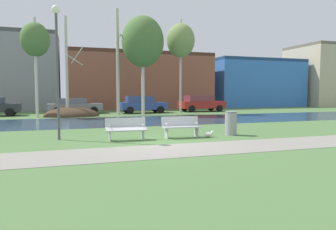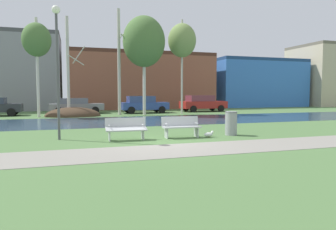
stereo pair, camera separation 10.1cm
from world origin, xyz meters
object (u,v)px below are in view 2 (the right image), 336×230
streetlamp (57,51)px  parked_wagon_fourth_red (202,103)px  seagull (209,134)px  parked_hatch_third_blue (143,104)px  parked_sedan_second_grey (76,105)px  bench_left (126,128)px  trash_bin (231,123)px  bench_right (181,126)px

streetlamp → parked_wagon_fourth_red: 19.98m
seagull → parked_hatch_third_blue: parked_hatch_third_blue is taller
seagull → parked_sedan_second_grey: (-5.19, 16.63, 0.61)m
bench_left → seagull: size_ratio=3.43×
trash_bin → parked_hatch_third_blue: (-0.44, 15.49, 0.27)m
bench_right → parked_wagon_fourth_red: 17.86m
bench_left → bench_right: 2.31m
bench_left → bench_right: bearing=0.0°
trash_bin → seagull: (-1.21, -0.32, -0.41)m
bench_left → trash_bin: trash_bin is taller
bench_left → trash_bin: size_ratio=1.55×
parked_wagon_fourth_red → seagull: bearing=-112.8°
bench_right → seagull: (1.12, -0.31, -0.34)m
bench_left → seagull: bearing=-5.2°
bench_right → parked_sedan_second_grey: parked_sedan_second_grey is taller
streetlamp → parked_wagon_fourth_red: (12.80, 15.11, -2.66)m
bench_right → parked_hatch_third_blue: bearing=83.1°
seagull → parked_wagon_fourth_red: bearing=67.2°
parked_hatch_third_blue → streetlamp: bearing=-114.7°
streetlamp → parked_hatch_third_blue: streetlamp is taller
seagull → parked_sedan_second_grey: bearing=107.3°
parked_sedan_second_grey → streetlamp: bearing=-92.8°
streetlamp → parked_hatch_third_blue: bearing=65.3°
bench_left → parked_wagon_fourth_red: bearing=57.3°
bench_right → seagull: bearing=-15.6°
trash_bin → streetlamp: (-7.15, 0.86, 2.96)m
trash_bin → seagull: trash_bin is taller
streetlamp → parked_sedan_second_grey: 15.70m
streetlamp → parked_hatch_third_blue: 16.32m
seagull → trash_bin: bearing=15.0°
bench_right → parked_sedan_second_grey: (-4.07, 16.32, 0.27)m
streetlamp → parked_sedan_second_grey: size_ratio=1.13×
seagull → parked_hatch_third_blue: 15.85m
bench_left → parked_hatch_third_blue: 16.06m
parked_sedan_second_grey → parked_wagon_fourth_red: (12.04, -0.33, 0.09)m
parked_wagon_fourth_red → bench_left: bearing=-122.7°
bench_left → parked_wagon_fourth_red: (10.28, 15.98, 0.36)m
bench_left → parked_wagon_fourth_red: 19.01m
bench_right → parked_hatch_third_blue: 15.62m
trash_bin → parked_wagon_fourth_red: parked_wagon_fourth_red is taller
seagull → streetlamp: bearing=168.7°
bench_right → streetlamp: bearing=169.7°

